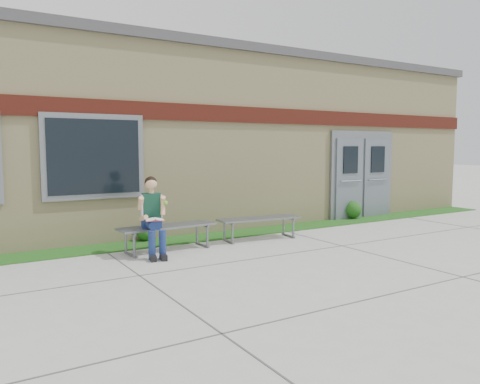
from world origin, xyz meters
TOP-DOWN VIEW (x-y plane):
  - ground at (0.00, 0.00)m, footprint 80.00×80.00m
  - grass_strip at (0.00, 2.60)m, footprint 16.00×0.80m
  - school_building at (-0.00, 5.99)m, footprint 16.20×6.22m
  - bench_left at (-2.00, 1.85)m, footprint 1.82×0.59m
  - bench_right at (0.00, 1.85)m, footprint 1.77×0.65m
  - girl at (-2.35, 1.65)m, footprint 0.50×0.86m
  - shrub_mid at (-2.07, 2.85)m, footprint 0.32×0.32m
  - shrub_east at (3.60, 2.85)m, footprint 0.45×0.45m

SIDE VIEW (x-z plane):
  - ground at x=0.00m, z-range 0.00..0.00m
  - grass_strip at x=0.00m, z-range 0.00..0.02m
  - shrub_mid at x=-2.07m, z-range 0.02..0.34m
  - shrub_east at x=3.60m, z-range 0.02..0.47m
  - bench_right at x=0.00m, z-range 0.12..0.57m
  - bench_left at x=-2.00m, z-range 0.13..0.59m
  - girl at x=-2.35m, z-range 0.03..1.40m
  - school_building at x=0.00m, z-range 0.00..4.20m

